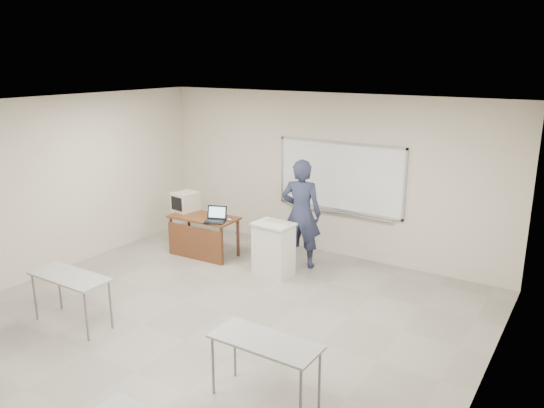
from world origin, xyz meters
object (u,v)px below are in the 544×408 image
Objects in this scene: crt_monitor at (186,201)px; podium at (274,249)px; whiteboard at (340,178)px; keyboard at (278,222)px; mouse at (229,219)px; presenter at (301,214)px; laptop at (217,218)px; instructor_desk at (201,230)px.

podium is at bearing 2.30° from crt_monitor.
whiteboard is 1.56m from keyboard.
mouse is 1.34m from presenter.
keyboard is at bearing 67.01° from podium.
laptop is 0.23m from mouse.
laptop is at bearing -138.76° from whiteboard.
crt_monitor is 4.34× the size of mouse.
instructor_desk is at bearing -14.80° from crt_monitor.
laptop is 1.53m from presenter.
podium reaches higher than mouse.
crt_monitor is at bearing -178.79° from mouse.
whiteboard is at bearing 75.16° from podium.
presenter is (1.25, 0.44, 0.20)m from mouse.
whiteboard reaches higher than keyboard.
keyboard reaches higher than instructor_desk.
presenter reaches higher than keyboard.
whiteboard reaches higher than laptop.
presenter reaches higher than crt_monitor.
instructor_desk is (-2.10, -1.48, -0.96)m from whiteboard.
mouse is (-1.55, -1.32, -0.71)m from whiteboard.
keyboard is (-0.46, -1.39, -0.55)m from whiteboard.
laptop reaches higher than mouse.
podium is at bearing 55.62° from presenter.
mouse is (-1.05, 0.15, 0.31)m from podium.
laptop is at bearing -125.93° from mouse.
instructor_desk is 1.95m from presenter.
whiteboard is 6.93× the size of laptop.
laptop is (0.95, -0.25, -0.12)m from crt_monitor.
crt_monitor reaches higher than podium.
instructor_desk is at bearing -158.74° from mouse.
crt_monitor is 0.97× the size of keyboard.
whiteboard is 1.94× the size of instructor_desk.
podium is at bearing -2.05° from instructor_desk.
crt_monitor is at bearing 154.55° from instructor_desk.
mouse is at bearing 3.67° from presenter.
instructor_desk is 0.63m from mouse.
presenter is (0.16, 0.51, 0.04)m from keyboard.
instructor_desk is 1.39× the size of podium.
keyboard is at bearing 1.46° from mouse.
podium is 2.21m from crt_monitor.
whiteboard is at bearing 33.40° from crt_monitor.
laptop is 1.25m from keyboard.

